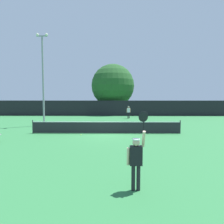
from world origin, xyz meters
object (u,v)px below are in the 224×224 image
Objects in this scene: light_pole at (43,74)px; parked_car_near at (94,108)px; player_receiving at (129,111)px; tennis_ball at (81,135)px; parked_car_mid at (119,108)px; parked_car_far at (161,108)px; player_serving at (136,156)px; large_tree at (113,86)px.

light_pole is 2.15× the size of parked_car_near.
light_pole is at bearing 37.95° from player_receiving.
tennis_ball is at bearing 70.17° from player_receiving.
parked_car_far is (8.38, -0.06, 0.00)m from parked_car_mid.
tennis_ball is 8.80m from light_pole.
player_serving is at bearing -61.09° from light_pole.
parked_car_far is at bearing 76.01° from player_serving.
player_serving reaches higher than parked_car_far.
parked_car_near is (3.36, 18.34, -4.46)m from light_pole.
light_pole is at bearing 131.53° from tennis_ball.
parked_car_mid is at bearing -174.78° from parked_car_far.
large_tree is (-2.26, 7.61, 3.92)m from player_receiving.
player_serving is at bearing -77.71° from parked_car_near.
player_serving is 0.57× the size of parked_car_mid.
player_serving is 35.44m from parked_car_far.
large_tree is (-1.01, 29.24, 3.89)m from player_serving.
parked_car_far is at bearing 28.27° from large_tree.
parked_car_near is (-5.86, 11.16, -0.26)m from player_receiving.
tennis_ball is 0.01× the size of light_pole.
large_tree is at bearing -40.29° from parked_car_near.
player_receiving is 0.39× the size of parked_car_mid.
player_receiving is at bearing -58.03° from parked_car_near.
parked_car_mid is at bearing 23.37° from parked_car_near.
light_pole is 26.30m from parked_car_far.
parked_car_near is 0.99× the size of parked_car_far.
large_tree reaches higher than parked_car_near.
parked_car_near is at bearing 98.01° from player_serving.
parked_car_near and parked_car_mid have the same top height.
parked_car_mid and parked_car_far have the same top height.
player_serving is 0.26× the size of light_pole.
player_serving is 33.11m from parked_car_near.
light_pole reaches higher than tennis_ball.
parked_car_mid is (3.46, 25.32, 0.74)m from tennis_ball.
parked_car_mid is 8.38m from parked_car_far.
player_serving reaches higher than parked_car_mid.
tennis_ball is at bearing 109.70° from player_serving.
parked_car_far is (7.33, 12.76, -0.26)m from player_receiving.
large_tree is at bearing -146.12° from parked_car_far.
large_tree reaches higher than player_receiving.
parked_car_far is at bearing 64.90° from tennis_ball.
large_tree reaches higher than parked_car_far.
light_pole reaches higher than parked_car_mid.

